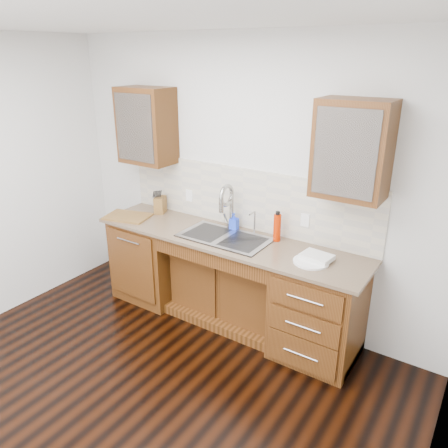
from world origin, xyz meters
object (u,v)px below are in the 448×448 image
Objects in this scene: plate at (311,262)px; water_bottle at (277,228)px; soap_bottle at (234,221)px; cutting_board at (128,217)px; knife_block at (160,205)px.

water_bottle is at bearing 150.84° from plate.
soap_bottle is at bearing 178.28° from water_bottle.
soap_bottle is 0.56× the size of plate.
plate is 2.01m from cutting_board.
plate is 1.84m from knife_block.
cutting_board is at bearing -177.96° from plate.
water_bottle is 1.38m from knife_block.
cutting_board is (-2.01, -0.07, 0.00)m from plate.
knife_block is (-1.38, -0.01, -0.04)m from water_bottle.
water_bottle is 1.61m from cutting_board.
plate is at bearing 2.04° from cutting_board.
cutting_board is at bearing -144.99° from knife_block.
water_bottle is at bearing -22.34° from knife_block.
cutting_board is at bearing -169.07° from soap_bottle.
knife_block is at bearing -179.41° from water_bottle.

